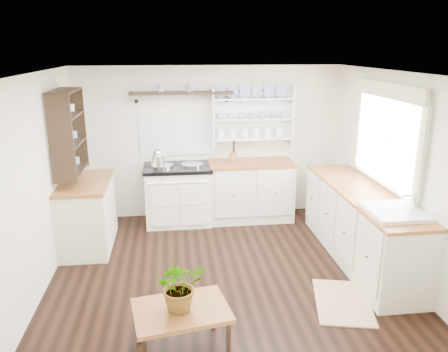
# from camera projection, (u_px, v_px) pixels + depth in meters

# --- Properties ---
(floor) EXTENTS (4.00, 3.80, 0.01)m
(floor) POSITION_uv_depth(u_px,v_px,m) (224.00, 270.00, 5.20)
(floor) COLOR black
(floor) RESTS_ON ground
(wall_back) EXTENTS (4.00, 0.02, 2.30)m
(wall_back) POSITION_uv_depth(u_px,v_px,m) (209.00, 142.00, 6.68)
(wall_back) COLOR silver
(wall_back) RESTS_ON ground
(wall_right) EXTENTS (0.02, 3.80, 2.30)m
(wall_right) POSITION_uv_depth(u_px,v_px,m) (394.00, 172.00, 5.11)
(wall_right) COLOR silver
(wall_right) RESTS_ON ground
(wall_left) EXTENTS (0.02, 3.80, 2.30)m
(wall_left) POSITION_uv_depth(u_px,v_px,m) (38.00, 185.00, 4.64)
(wall_left) COLOR silver
(wall_left) RESTS_ON ground
(ceiling) EXTENTS (4.00, 3.80, 0.01)m
(ceiling) POSITION_uv_depth(u_px,v_px,m) (224.00, 73.00, 4.55)
(ceiling) COLOR white
(ceiling) RESTS_ON wall_back
(window) EXTENTS (0.08, 1.55, 1.22)m
(window) POSITION_uv_depth(u_px,v_px,m) (387.00, 135.00, 5.13)
(window) COLOR white
(window) RESTS_ON wall_right
(aga_cooker) EXTENTS (0.98, 0.69, 0.91)m
(aga_cooker) POSITION_uv_depth(u_px,v_px,m) (178.00, 194.00, 6.51)
(aga_cooker) COLOR white
(aga_cooker) RESTS_ON floor
(back_cabinets) EXTENTS (1.27, 0.63, 0.90)m
(back_cabinets) POSITION_uv_depth(u_px,v_px,m) (250.00, 190.00, 6.66)
(back_cabinets) COLOR beige
(back_cabinets) RESTS_ON floor
(right_cabinets) EXTENTS (0.62, 2.43, 0.90)m
(right_cabinets) POSITION_uv_depth(u_px,v_px,m) (360.00, 225.00, 5.37)
(right_cabinets) COLOR beige
(right_cabinets) RESTS_ON floor
(belfast_sink) EXTENTS (0.55, 0.60, 0.45)m
(belfast_sink) POSITION_uv_depth(u_px,v_px,m) (393.00, 222.00, 4.55)
(belfast_sink) COLOR white
(belfast_sink) RESTS_ON right_cabinets
(left_cabinets) EXTENTS (0.62, 1.13, 0.90)m
(left_cabinets) POSITION_uv_depth(u_px,v_px,m) (88.00, 213.00, 5.73)
(left_cabinets) COLOR beige
(left_cabinets) RESTS_ON floor
(plate_rack) EXTENTS (1.20, 0.22, 0.90)m
(plate_rack) POSITION_uv_depth(u_px,v_px,m) (252.00, 116.00, 6.61)
(plate_rack) COLOR white
(plate_rack) RESTS_ON wall_back
(high_shelf) EXTENTS (1.50, 0.29, 0.16)m
(high_shelf) POSITION_uv_depth(u_px,v_px,m) (182.00, 94.00, 6.30)
(high_shelf) COLOR black
(high_shelf) RESTS_ON wall_back
(left_shelving) EXTENTS (0.28, 0.80, 1.05)m
(left_shelving) POSITION_uv_depth(u_px,v_px,m) (68.00, 132.00, 5.40)
(left_shelving) COLOR black
(left_shelving) RESTS_ON wall_left
(kettle) EXTENTS (0.19, 0.19, 0.23)m
(kettle) POSITION_uv_depth(u_px,v_px,m) (157.00, 158.00, 6.19)
(kettle) COLOR silver
(kettle) RESTS_ON aga_cooker
(utensil_crock) EXTENTS (0.11, 0.11, 0.13)m
(utensil_crock) POSITION_uv_depth(u_px,v_px,m) (233.00, 156.00, 6.56)
(utensil_crock) COLOR #936135
(utensil_crock) RESTS_ON back_cabinets
(center_table) EXTENTS (0.88, 0.70, 0.43)m
(center_table) POSITION_uv_depth(u_px,v_px,m) (181.00, 313.00, 3.71)
(center_table) COLOR brown
(center_table) RESTS_ON floor
(potted_plant) EXTENTS (0.47, 0.42, 0.45)m
(potted_plant) POSITION_uv_depth(u_px,v_px,m) (180.00, 285.00, 3.63)
(potted_plant) COLOR #3F7233
(potted_plant) RESTS_ON center_table
(floor_rug) EXTENTS (0.73, 0.95, 0.02)m
(floor_rug) POSITION_uv_depth(u_px,v_px,m) (343.00, 302.00, 4.54)
(floor_rug) COLOR #957957
(floor_rug) RESTS_ON floor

